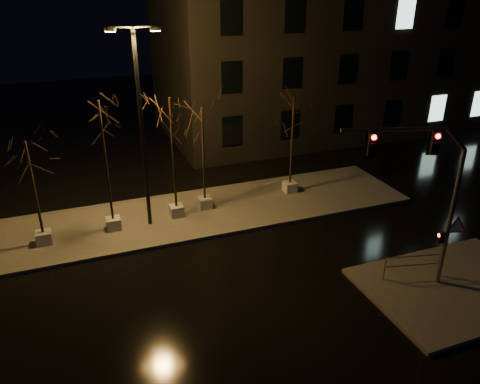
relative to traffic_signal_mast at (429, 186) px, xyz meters
name	(u,v)px	position (x,y,z in m)	size (l,w,h in m)	color
ground	(240,279)	(-6.01, 2.76, -4.22)	(90.00, 90.00, 0.00)	black
median	(198,213)	(-6.01, 8.76, -4.14)	(22.00, 5.00, 0.15)	#4F4B46
sidewalk_corner	(456,287)	(1.49, -0.74, -4.14)	(7.00, 5.00, 0.15)	#4F4B46
building	(329,27)	(7.99, 20.76, 3.28)	(25.00, 12.00, 15.00)	black
tree_0	(30,166)	(-13.21, 8.22, -0.40)	(1.80, 1.80, 4.83)	#B1AEA5
tree_1	(102,131)	(-10.17, 8.44, 0.66)	(1.80, 1.80, 6.24)	#B1AEA5
tree_2	(171,126)	(-7.11, 8.70, 0.50)	(1.80, 1.80, 6.03)	#B1AEA5
tree_3	(203,131)	(-5.54, 9.08, -0.02)	(1.80, 1.80, 5.33)	#B1AEA5
tree_4	(293,118)	(-0.61, 9.33, 0.05)	(1.80, 1.80, 5.43)	#B1AEA5
traffic_signal_mast	(429,186)	(0.00, 0.00, 0.00)	(4.85, 1.63, 6.20)	slate
streetlight_main	(141,118)	(-8.49, 8.37, 1.10)	(2.23, 0.72, 8.96)	black
guard_rail_a	(412,263)	(0.19, 0.34, -3.44)	(2.19, 0.56, 0.97)	slate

